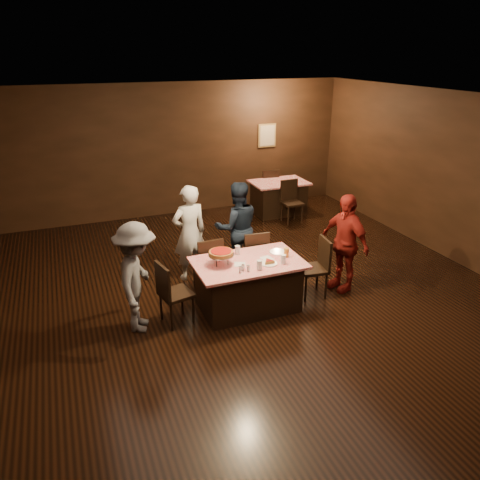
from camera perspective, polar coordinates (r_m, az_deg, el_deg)
name	(u,v)px	position (r m, az deg, el deg)	size (l,w,h in m)	color
room	(272,173)	(6.27, 3.86, 8.09)	(10.00, 10.04, 3.02)	black
main_table	(248,285)	(7.05, 0.97, -5.49)	(1.60, 1.00, 0.77)	red
back_table	(279,197)	(11.18, 4.72, 5.20)	(1.30, 0.90, 0.77)	red
chair_far_left	(207,264)	(7.52, -4.02, -2.89)	(0.42, 0.42, 0.95)	black
chair_far_right	(253,256)	(7.77, 1.61, -1.98)	(0.42, 0.42, 0.95)	black
chair_end_left	(176,292)	(6.71, -7.80, -6.36)	(0.42, 0.42, 0.95)	black
chair_end_right	(313,268)	(7.45, 8.84, -3.37)	(0.42, 0.42, 0.95)	black
chair_back_near	(292,202)	(10.56, 6.39, 4.60)	(0.42, 0.42, 0.95)	black
chair_back_far	(268,187)	(11.68, 3.45, 6.44)	(0.42, 0.42, 0.95)	black
diner_white_jacket	(190,233)	(7.82, -6.16, 0.85)	(0.60, 0.39, 1.65)	silver
diner_navy_hoodie	(237,228)	(8.05, -0.35, 1.52)	(0.79, 0.61, 1.62)	black
diner_grey_knit	(137,278)	(6.52, -12.45, -4.51)	(1.02, 0.59, 1.58)	slate
diner_red_shirt	(344,243)	(7.63, 12.61, -0.31)	(0.94, 0.39, 1.61)	maroon
pizza_stand	(221,253)	(6.71, -2.32, -1.60)	(0.38, 0.38, 0.22)	black
plate_with_slice	(269,262)	(6.81, 3.52, -2.73)	(0.25, 0.25, 0.06)	white
plate_empty	(277,252)	(7.20, 4.59, -1.44)	(0.25, 0.25, 0.01)	white
glass_front_left	(259,265)	(6.61, 2.38, -3.06)	(0.08, 0.08, 0.14)	silver
glass_front_right	(283,259)	(6.81, 5.30, -2.35)	(0.08, 0.08, 0.14)	silver
glass_amber	(286,252)	(7.04, 5.68, -1.53)	(0.08, 0.08, 0.14)	#BF7F26
glass_back	(238,250)	(7.08, -0.30, -1.24)	(0.08, 0.08, 0.14)	silver
condiments	(244,268)	(6.56, 0.48, -3.48)	(0.17, 0.10, 0.09)	silver
napkin_center	(267,258)	(6.98, 3.27, -2.24)	(0.16, 0.16, 0.01)	white
napkin_left	(240,264)	(6.78, -0.02, -2.99)	(0.16, 0.16, 0.01)	white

